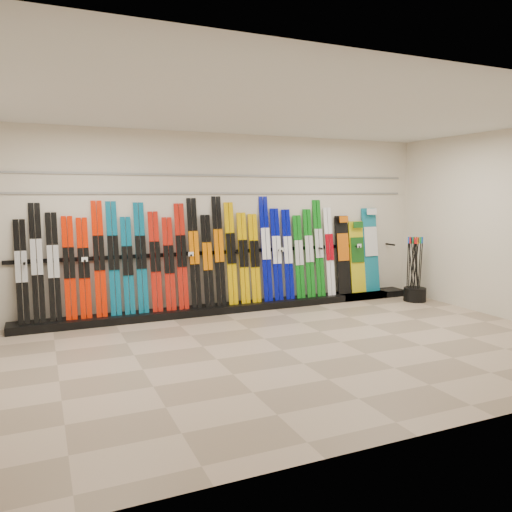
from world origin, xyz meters
name	(u,v)px	position (x,y,z in m)	size (l,w,h in m)	color
floor	(282,350)	(0.00, 0.00, 0.00)	(8.00, 8.00, 0.00)	gray
back_wall	(217,223)	(0.00, 2.50, 1.50)	(8.00, 8.00, 0.00)	beige
right_wall	(511,225)	(4.00, 0.00, 1.50)	(5.00, 5.00, 0.00)	beige
ceiling	(284,110)	(0.00, 0.00, 3.00)	(8.00, 8.00, 0.00)	silver
ski_rack_base	(234,307)	(0.22, 2.28, 0.06)	(8.00, 0.40, 0.12)	black
skis	(195,258)	(-0.44, 2.35, 0.94)	(5.37, 0.29, 1.83)	black
snowboards	(358,253)	(2.80, 2.35, 0.86)	(0.94, 0.25, 1.60)	black
pole_bin	(415,294)	(3.60, 1.66, 0.12)	(0.41, 0.41, 0.25)	black
ski_poles	(414,269)	(3.57, 1.67, 0.61)	(0.36, 0.27, 1.18)	black
slatwall_rail_0	(217,193)	(0.00, 2.48, 2.00)	(7.60, 0.02, 0.03)	gray
slatwall_rail_1	(217,175)	(0.00, 2.48, 2.30)	(7.60, 0.02, 0.03)	gray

